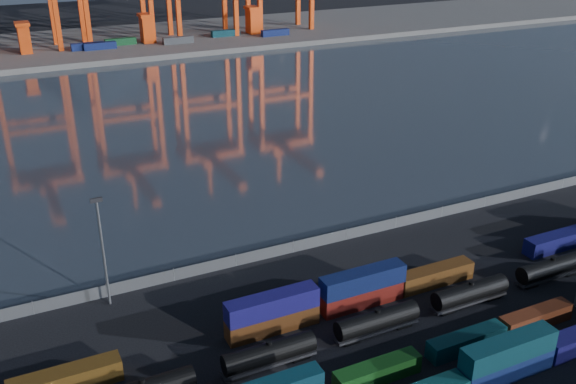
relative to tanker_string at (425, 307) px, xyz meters
name	(u,v)px	position (x,y,z in m)	size (l,w,h in m)	color
ground	(390,351)	(-8.15, -3.83, -1.89)	(700.00, 700.00, 0.00)	black
harbor_water	(164,121)	(-8.15, 101.17, -1.88)	(700.00, 700.00, 0.00)	#2C353F
far_quay	(92,45)	(-8.15, 206.17, -0.89)	(700.00, 70.00, 2.00)	#514F4C
container_row_mid	(462,341)	(-0.12, -7.79, -0.30)	(139.83, 2.28, 4.85)	#393B3E
container_row_north	(405,280)	(1.30, 6.51, 0.25)	(141.75, 2.60, 5.54)	navy
tanker_string	(425,307)	(0.00, 0.00, 0.00)	(120.75, 2.63, 3.77)	black
waterfront_fence	(293,247)	(-8.15, 24.17, -0.89)	(160.12, 0.12, 2.20)	#595B5E
yard_light_mast	(102,247)	(-38.15, 22.17, 7.41)	(1.60, 0.40, 16.60)	slate
quay_containers	(68,48)	(-19.14, 191.63, 1.41)	(172.58, 10.99, 2.60)	navy
straddle_carriers	(87,32)	(-10.65, 196.17, 5.93)	(140.00, 7.00, 11.10)	#E74310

